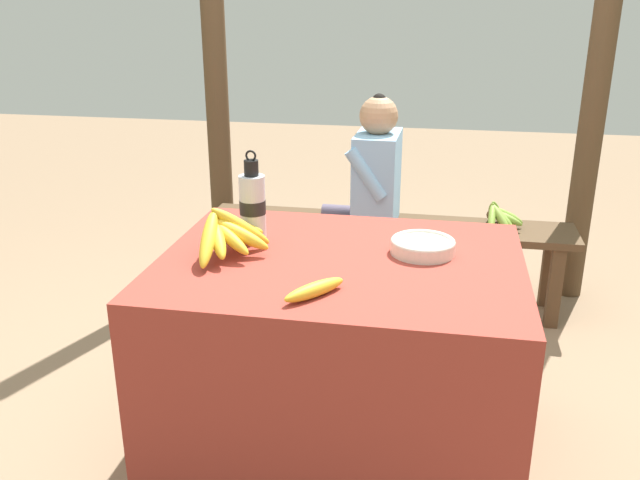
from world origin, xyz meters
TOP-DOWN VIEW (x-y plane):
  - ground_plane at (0.00, 0.00)m, footprint 12.00×12.00m
  - market_counter at (0.00, 0.00)m, footprint 1.14×0.88m
  - banana_bunch_ripe at (-0.36, -0.03)m, footprint 0.22×0.36m
  - serving_bowl at (0.25, 0.10)m, footprint 0.21×0.21m
  - water_bottle at (-0.33, 0.15)m, footprint 0.09×0.09m
  - loose_banana_front at (-0.03, -0.29)m, footprint 0.16×0.19m
  - wooden_bench at (0.05, 1.22)m, footprint 1.81×0.32m
  - seated_vendor at (-0.06, 1.19)m, footprint 0.41×0.39m
  - banana_bunch_green at (0.58, 1.22)m, footprint 0.19×0.33m
  - support_post_near at (-0.90, 1.51)m, footprint 0.12×0.12m
  - support_post_far at (1.00, 1.51)m, footprint 0.12×0.12m

SIDE VIEW (x-z plane):
  - ground_plane at x=0.00m, z-range 0.00..0.00m
  - market_counter at x=0.00m, z-range 0.00..0.71m
  - wooden_bench at x=0.05m, z-range 0.15..0.58m
  - banana_bunch_green at x=0.58m, z-range 0.43..0.57m
  - seated_vendor at x=-0.06m, z-range 0.08..1.15m
  - loose_banana_front at x=-0.03m, z-range 0.71..0.76m
  - serving_bowl at x=0.25m, z-range 0.72..0.76m
  - banana_bunch_ripe at x=-0.36m, z-range 0.71..0.87m
  - water_bottle at x=-0.33m, z-range 0.68..0.98m
  - support_post_near at x=-0.90m, z-range 0.00..2.37m
  - support_post_far at x=1.00m, z-range 0.00..2.37m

